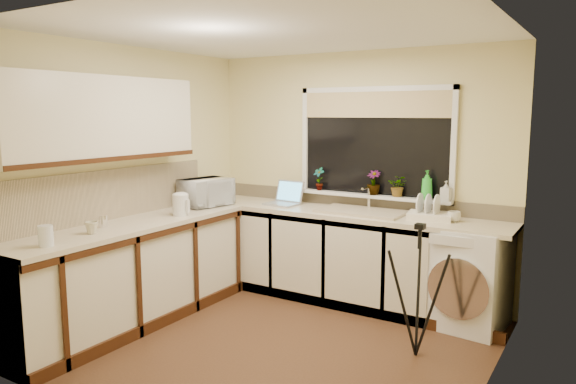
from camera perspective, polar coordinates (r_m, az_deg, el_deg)
The scene contains 33 objects.
floor at distance 4.54m, azimuth -1.27°, elevation -15.62°, with size 3.20×3.20×0.00m, color #543421.
ceiling at distance 4.19m, azimuth -1.38°, elevation 16.64°, with size 3.20×3.20×0.00m, color white.
wall_back at distance 5.50m, azimuth 7.19°, elevation 1.82°, with size 3.20×3.20×0.00m, color beige.
wall_front at distance 3.07m, azimuth -16.76°, elevation -3.69°, with size 3.20×3.20×0.00m, color beige.
wall_left at distance 5.23m, azimuth -16.20°, elevation 1.21°, with size 3.00×3.00×0.00m, color beige.
wall_right at distance 3.60m, azimuth 20.62°, elevation -2.12°, with size 3.00×3.00×0.00m, color beige.
base_cabinet_back at distance 5.53m, azimuth 2.66°, elevation -6.48°, with size 2.55×0.60×0.86m, color silver.
base_cabinet_left at distance 4.98m, azimuth -16.05°, elevation -8.50°, with size 0.54×2.40×0.86m, color silver.
worktop_back at distance 5.29m, azimuth 5.78°, elevation -2.21°, with size 3.20×0.60×0.04m, color beige.
worktop_left at distance 4.87m, azimuth -16.26°, elevation -3.42°, with size 0.60×2.40×0.04m, color beige.
upper_cabinet at distance 4.78m, azimuth -19.20°, elevation 7.35°, with size 0.28×1.90×0.70m, color silver.
splashback_left at distance 5.04m, azimuth -18.58°, elevation -0.30°, with size 0.02×2.40×0.45m, color beige.
splashback_back at distance 5.53m, azimuth 7.09°, elevation -0.82°, with size 3.20×0.02×0.14m, color beige.
window_glass at distance 5.38m, azimuth 9.14°, elevation 5.11°, with size 1.50×0.02×1.00m, color black.
window_blind at distance 5.35m, azimuth 9.13°, elevation 9.10°, with size 1.50×0.02×0.25m, color tan.
windowsill at distance 5.39m, azimuth 8.78°, elevation -0.39°, with size 1.60×0.14×0.03m, color white.
sink at distance 5.20m, azimuth 7.77°, elevation -2.05°, with size 0.82×0.46×0.03m, color tan.
faucet at distance 5.34m, azimuth 8.57°, elevation -0.62°, with size 0.03×0.03×0.24m, color silver.
washing_machine at distance 4.98m, azimuth 18.45°, elevation -8.47°, with size 0.62×0.60×0.88m, color white.
laptop at distance 5.63m, azimuth -0.30°, elevation -0.64°, with size 0.35×0.34×0.24m.
kettle at distance 5.10m, azimuth -11.27°, elevation -1.38°, with size 0.15×0.15×0.19m, color silver.
dish_rack at distance 5.01m, azimuth 14.77°, elevation -2.46°, with size 0.38×0.29×0.06m, color white.
tripod at distance 4.26m, azimuth 13.57°, elevation -10.09°, with size 0.50×0.50×1.03m, color black, non-canonical shape.
glass_jug at distance 4.23m, azimuth -24.23°, elevation -4.25°, with size 0.10×0.10×0.15m, color white.
steel_jar at distance 4.76m, azimuth -18.96°, elevation -2.94°, with size 0.07×0.07×0.10m, color white.
microwave at distance 5.59m, azimuth -8.66°, elevation -0.03°, with size 0.50×0.34×0.28m, color white.
plant_a at distance 5.60m, azimuth 3.30°, elevation 1.40°, with size 0.13×0.09×0.24m, color #999999.
plant_c at distance 5.34m, azimuth 9.04°, elevation 0.99°, with size 0.13×0.13×0.24m, color #999999.
plant_d at distance 5.26m, azimuth 11.58°, elevation 0.62°, with size 0.18×0.16×0.20m, color #999999.
soap_bottle_green at distance 5.14m, azimuth 14.47°, elevation 0.72°, with size 0.10×0.11×0.27m, color green.
soap_bottle_clear at distance 5.11m, azimuth 16.35°, elevation 0.11°, with size 0.08×0.09×0.18m, color #999999.
cup_back at distance 4.94m, azimuth 17.13°, elevation -2.50°, with size 0.12×0.12×0.09m, color beige.
cup_left at distance 4.54m, azimuth -20.05°, elevation -3.57°, with size 0.10×0.10×0.10m, color beige.
Camera 1 is at (2.26, -3.48, 1.85)m, focal length 33.64 mm.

